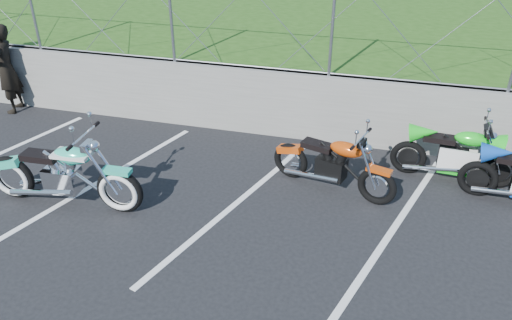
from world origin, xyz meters
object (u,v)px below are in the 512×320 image
(cruiser_turquoise, at_px, (65,176))
(sportbike_green, at_px, (456,156))
(person_standing, at_px, (6,69))
(naked_orange, at_px, (334,166))

(cruiser_turquoise, height_order, sportbike_green, cruiser_turquoise)
(cruiser_turquoise, height_order, person_standing, person_standing)
(sportbike_green, xyz_separation_m, person_standing, (-8.95, 0.53, 0.48))
(sportbike_green, bearing_deg, naked_orange, -152.50)
(naked_orange, distance_m, person_standing, 7.21)
(naked_orange, distance_m, sportbike_green, 2.06)
(naked_orange, bearing_deg, person_standing, -174.01)
(sportbike_green, relative_size, person_standing, 1.08)
(naked_orange, relative_size, sportbike_green, 1.02)
(cruiser_turquoise, relative_size, person_standing, 1.36)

